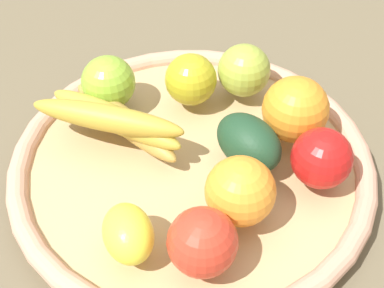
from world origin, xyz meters
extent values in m
plane|color=brown|center=(0.00, 0.00, 0.00)|extent=(2.40, 2.40, 0.00)
cylinder|color=tan|center=(0.00, 0.00, 0.01)|extent=(0.42, 0.42, 0.02)
torus|color=tan|center=(0.00, 0.00, 0.02)|extent=(0.44, 0.44, 0.03)
sphere|color=red|center=(-0.15, -0.03, 0.07)|extent=(0.08, 0.08, 0.07)
sphere|color=red|center=(-0.02, -0.15, 0.07)|extent=(0.09, 0.09, 0.07)
ellipsoid|color=#A9853A|center=(0.03, 0.09, 0.05)|extent=(0.14, 0.16, 0.03)
ellipsoid|color=#B19834|center=(0.02, 0.09, 0.07)|extent=(0.11, 0.18, 0.03)
ellipsoid|color=#B09531|center=(0.01, 0.10, 0.08)|extent=(0.06, 0.19, 0.03)
sphere|color=#A9A21F|center=(0.10, 0.01, 0.07)|extent=(0.09, 0.09, 0.07)
sphere|color=#91A53A|center=(0.13, -0.05, 0.07)|extent=(0.10, 0.10, 0.07)
sphere|color=orange|center=(0.05, -0.12, 0.08)|extent=(0.08, 0.08, 0.08)
ellipsoid|color=#1B3B23|center=(0.00, -0.07, 0.07)|extent=(0.10, 0.10, 0.06)
ellipsoid|color=yellow|center=(-0.14, 0.05, 0.06)|extent=(0.08, 0.08, 0.05)
sphere|color=orange|center=(-0.08, -0.06, 0.07)|extent=(0.11, 0.11, 0.08)
sphere|color=#84B131|center=(0.08, 0.11, 0.07)|extent=(0.10, 0.10, 0.07)
camera|label=1|loc=(-0.46, -0.05, 0.53)|focal=53.19mm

